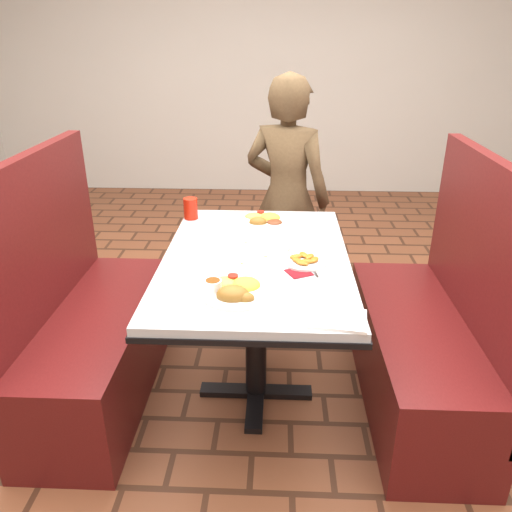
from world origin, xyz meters
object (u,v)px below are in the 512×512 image
at_px(diner_person, 287,199).
at_px(far_dinner_plate, 264,218).
at_px(booth_bench_left, 89,333).
at_px(near_dinner_plate, 235,287).
at_px(red_tumbler, 191,208).
at_px(plantain_plate, 305,261).
at_px(dining_table, 256,276).
at_px(booth_bench_right, 428,342).

bearing_deg(diner_person, far_dinner_plate, 97.45).
distance_m(booth_bench_left, far_dinner_plate, 1.02).
height_order(booth_bench_left, near_dinner_plate, booth_bench_left).
bearing_deg(red_tumbler, booth_bench_left, -133.42).
bearing_deg(plantain_plate, dining_table, 162.95).
height_order(near_dinner_plate, red_tumbler, red_tumbler).
relative_size(booth_bench_right, diner_person, 0.83).
relative_size(dining_table, booth_bench_right, 1.01).
bearing_deg(booth_bench_left, plantain_plate, -3.62).
xyz_separation_m(booth_bench_left, far_dinner_plate, (0.82, 0.42, 0.44)).
xyz_separation_m(booth_bench_left, red_tumbler, (0.44, 0.46, 0.48)).
distance_m(dining_table, diner_person, 0.92).
bearing_deg(diner_person, near_dinner_plate, 102.27).
xyz_separation_m(dining_table, red_tumbler, (-0.36, 0.46, 0.15)).
relative_size(booth_bench_left, booth_bench_right, 1.00).
xyz_separation_m(dining_table, far_dinner_plate, (0.02, 0.42, 0.12)).
relative_size(booth_bench_left, far_dinner_plate, 4.56).
distance_m(booth_bench_right, red_tumbler, 1.33).
relative_size(booth_bench_left, diner_person, 0.83).
bearing_deg(diner_person, booth_bench_right, 147.48).
bearing_deg(dining_table, plantain_plate, -17.05).
distance_m(dining_table, booth_bench_right, 0.86).
height_order(booth_bench_left, far_dinner_plate, booth_bench_left).
height_order(dining_table, booth_bench_left, booth_bench_left).
relative_size(diner_person, red_tumbler, 13.28).
distance_m(diner_person, plantain_plate, 0.97).
distance_m(dining_table, plantain_plate, 0.24).
height_order(booth_bench_right, near_dinner_plate, booth_bench_right).
height_order(diner_person, plantain_plate, diner_person).
bearing_deg(booth_bench_left, booth_bench_right, 0.00).
bearing_deg(dining_table, diner_person, 80.88).
bearing_deg(booth_bench_right, near_dinner_plate, -158.10).
height_order(dining_table, far_dinner_plate, far_dinner_plate).
bearing_deg(booth_bench_left, red_tumbler, 46.58).
height_order(near_dinner_plate, far_dinner_plate, near_dinner_plate).
xyz_separation_m(near_dinner_plate, far_dinner_plate, (0.08, 0.77, -0.01)).
relative_size(diner_person, far_dinner_plate, 5.50).
bearing_deg(near_dinner_plate, diner_person, 80.61).
bearing_deg(far_dinner_plate, diner_person, 75.79).
xyz_separation_m(plantain_plate, red_tumbler, (-0.57, 0.53, 0.04)).
relative_size(diner_person, plantain_plate, 7.84).
height_order(dining_table, plantain_plate, plantain_plate).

